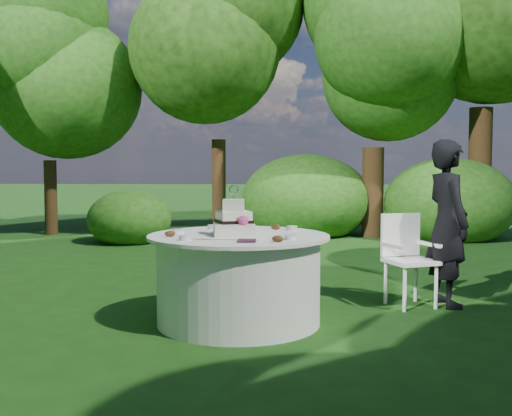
{
  "coord_description": "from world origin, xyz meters",
  "views": [
    {
      "loc": [
        0.34,
        -5.09,
        1.36
      ],
      "look_at": [
        0.15,
        0.0,
        1.0
      ],
      "focal_mm": 42.0,
      "sensor_mm": 36.0,
      "label": 1
    }
  ],
  "objects_px": {
    "cake": "(234,222)",
    "chair": "(406,252)",
    "guest": "(448,223)",
    "table": "(239,279)",
    "napkins": "(247,241)"
  },
  "relations": [
    {
      "from": "guest",
      "to": "table",
      "type": "xyz_separation_m",
      "value": [
        -1.98,
        -0.73,
        -0.42
      ]
    },
    {
      "from": "guest",
      "to": "napkins",
      "type": "bearing_deg",
      "value": 110.49
    },
    {
      "from": "cake",
      "to": "table",
      "type": "bearing_deg",
      "value": 50.03
    },
    {
      "from": "guest",
      "to": "chair",
      "type": "relative_size",
      "value": 1.81
    },
    {
      "from": "guest",
      "to": "table",
      "type": "relative_size",
      "value": 1.03
    },
    {
      "from": "napkins",
      "to": "cake",
      "type": "distance_m",
      "value": 0.47
    },
    {
      "from": "guest",
      "to": "cake",
      "type": "distance_m",
      "value": 2.16
    },
    {
      "from": "cake",
      "to": "chair",
      "type": "distance_m",
      "value": 1.85
    },
    {
      "from": "table",
      "to": "napkins",
      "type": "bearing_deg",
      "value": -78.84
    },
    {
      "from": "table",
      "to": "cake",
      "type": "height_order",
      "value": "cake"
    },
    {
      "from": "napkins",
      "to": "chair",
      "type": "xyz_separation_m",
      "value": [
        1.5,
        1.24,
        -0.26
      ]
    },
    {
      "from": "guest",
      "to": "cake",
      "type": "bearing_deg",
      "value": 98.63
    },
    {
      "from": "napkins",
      "to": "guest",
      "type": "distance_m",
      "value": 2.24
    },
    {
      "from": "table",
      "to": "cake",
      "type": "distance_m",
      "value": 0.5
    },
    {
      "from": "guest",
      "to": "table",
      "type": "height_order",
      "value": "guest"
    }
  ]
}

